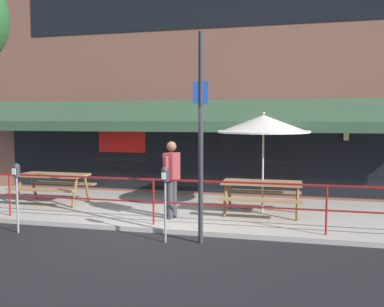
% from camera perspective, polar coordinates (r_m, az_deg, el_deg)
% --- Properties ---
extents(ground_plane, '(120.00, 120.00, 0.00)m').
position_cam_1_polar(ground_plane, '(8.85, -5.77, -10.48)').
color(ground_plane, black).
extents(patio_deck, '(15.00, 4.00, 0.10)m').
position_cam_1_polar(patio_deck, '(10.69, -2.15, -7.55)').
color(patio_deck, '#ADA89E').
rests_on(patio_deck, ground).
extents(restaurant_building, '(15.00, 1.60, 7.93)m').
position_cam_1_polar(restaurant_building, '(12.71, 0.60, 11.99)').
color(restaurant_building, brown).
rests_on(restaurant_building, ground).
extents(patio_railing, '(13.84, 0.04, 0.97)m').
position_cam_1_polar(patio_railing, '(8.96, -5.16, -5.06)').
color(patio_railing, maroon).
rests_on(patio_railing, patio_deck).
extents(picnic_table_left, '(1.80, 1.42, 0.76)m').
position_cam_1_polar(picnic_table_left, '(11.81, -18.05, -3.38)').
color(picnic_table_left, '#997047').
rests_on(picnic_table_left, patio_deck).
extents(picnic_table_centre, '(1.80, 1.42, 0.76)m').
position_cam_1_polar(picnic_table_centre, '(10.00, 9.29, -4.63)').
color(picnic_table_centre, '#997047').
rests_on(picnic_table_centre, patio_deck).
extents(patio_umbrella_centre, '(2.14, 2.14, 2.38)m').
position_cam_1_polar(patio_umbrella_centre, '(10.11, 9.51, 3.86)').
color(patio_umbrella_centre, '#B7B2A8').
rests_on(patio_umbrella_centre, patio_deck).
extents(pedestrian_walking, '(0.30, 0.61, 1.71)m').
position_cam_1_polar(pedestrian_walking, '(9.49, -2.74, -2.93)').
color(pedestrian_walking, '#333338').
rests_on(pedestrian_walking, patio_deck).
extents(parking_meter_near, '(0.15, 0.16, 1.42)m').
position_cam_1_polar(parking_meter_near, '(9.28, -22.36, -2.87)').
color(parking_meter_near, gray).
rests_on(parking_meter_near, ground).
extents(parking_meter_far, '(0.15, 0.16, 1.42)m').
position_cam_1_polar(parking_meter_far, '(7.94, -3.61, -3.74)').
color(parking_meter_far, gray).
rests_on(parking_meter_far, ground).
extents(street_sign_pole, '(0.28, 0.09, 3.86)m').
position_cam_1_polar(street_sign_pole, '(7.79, 1.18, 2.32)').
color(street_sign_pole, '#2D2D33').
rests_on(street_sign_pole, ground).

